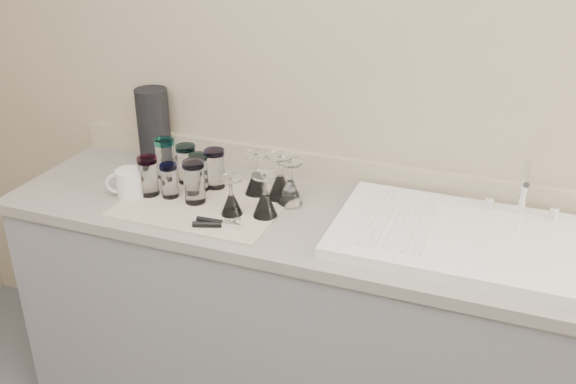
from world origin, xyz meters
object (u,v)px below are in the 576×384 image
at_px(tumbler_purple, 215,168).
at_px(goblet_extra, 290,189).
at_px(tumbler_cyan, 187,164).
at_px(goblet_back_right, 280,183).
at_px(goblet_back_left, 256,180).
at_px(can_opener, 218,223).
at_px(tumbler_teal, 166,158).
at_px(tumbler_blue, 169,180).
at_px(paper_towel_roll, 154,127).
at_px(tumbler_extra, 199,172).
at_px(goblet_front_left, 231,202).
at_px(tumbler_magenta, 148,176).
at_px(white_mug, 129,184).
at_px(sink_unit, 469,238).
at_px(tumbler_lavender, 194,182).
at_px(goblet_front_right, 265,202).

height_order(tumbler_purple, goblet_extra, goblet_extra).
height_order(tumbler_cyan, goblet_back_right, goblet_back_right).
height_order(goblet_back_left, can_opener, goblet_back_left).
distance_m(tumbler_teal, tumbler_blue, 0.18).
bearing_deg(paper_towel_roll, tumbler_extra, -32.86).
distance_m(tumbler_blue, goblet_front_left, 0.26).
height_order(tumbler_magenta, goblet_back_right, goblet_back_right).
bearing_deg(white_mug, tumbler_magenta, 24.27).
xyz_separation_m(tumbler_magenta, goblet_back_left, (0.35, 0.14, -0.02)).
xyz_separation_m(tumbler_blue, goblet_back_right, (0.36, 0.13, -0.01)).
bearing_deg(tumbler_purple, paper_towel_roll, 156.22).
distance_m(goblet_front_left, can_opener, 0.10).
bearing_deg(goblet_back_left, goblet_back_right, -2.13).
distance_m(tumbler_purple, goblet_extra, 0.30).
bearing_deg(tumbler_extra, paper_towel_roll, 147.14).
relative_size(tumbler_magenta, goblet_extra, 0.90).
bearing_deg(sink_unit, tumbler_cyan, 175.77).
distance_m(sink_unit, tumbler_cyan, 1.02).
bearing_deg(goblet_back_left, sink_unit, -6.06).
height_order(tumbler_extra, can_opener, tumbler_extra).
distance_m(tumbler_blue, white_mug, 0.15).
relative_size(tumbler_magenta, can_opener, 0.90).
xyz_separation_m(tumbler_extra, goblet_extra, (0.34, 0.02, -0.02)).
height_order(can_opener, paper_towel_roll, paper_towel_roll).
relative_size(tumbler_teal, tumbler_extra, 1.09).
bearing_deg(tumbler_purple, tumbler_extra, -135.65).
relative_size(tumbler_extra, goblet_front_left, 1.02).
xyz_separation_m(tumbler_purple, tumbler_lavender, (-0.01, -0.13, 0.00)).
xyz_separation_m(goblet_back_right, paper_towel_roll, (-0.59, 0.15, 0.08)).
bearing_deg(tumbler_teal, can_opener, -38.43).
bearing_deg(tumbler_lavender, sink_unit, 3.79).
height_order(tumbler_extra, white_mug, tumbler_extra).
relative_size(tumbler_lavender, paper_towel_roll, 0.51).
relative_size(tumbler_purple, goblet_extra, 0.93).
distance_m(tumbler_extra, goblet_extra, 0.34).
relative_size(tumbler_teal, goblet_front_right, 0.99).
height_order(sink_unit, tumbler_cyan, sink_unit).
relative_size(tumbler_magenta, goblet_back_right, 0.88).
bearing_deg(white_mug, tumbler_lavender, 7.78).
relative_size(goblet_back_left, can_opener, 0.97).
bearing_deg(goblet_front_left, tumbler_blue, 170.80).
relative_size(goblet_back_right, can_opener, 1.02).
bearing_deg(goblet_back_right, goblet_front_left, -121.27).
height_order(tumbler_magenta, tumbler_extra, tumbler_magenta).
relative_size(goblet_back_left, goblet_extra, 0.97).
height_order(tumbler_purple, can_opener, tumbler_purple).
xyz_separation_m(sink_unit, can_opener, (-0.76, -0.19, -0.00)).
bearing_deg(tumbler_cyan, white_mug, -128.74).
relative_size(tumbler_teal, goblet_extra, 0.95).
bearing_deg(goblet_back_right, tumbler_teal, 178.38).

